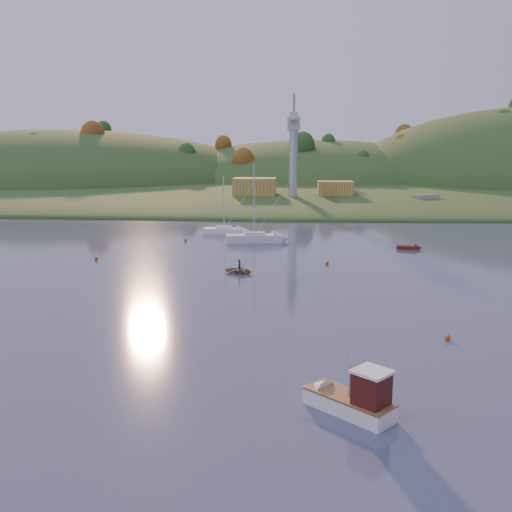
# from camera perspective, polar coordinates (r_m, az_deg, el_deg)

# --- Properties ---
(ground) EXTENTS (500.00, 500.00, 0.00)m
(ground) POSITION_cam_1_polar(r_m,az_deg,el_deg) (30.28, -1.07, -19.23)
(ground) COLOR #363A58
(ground) RESTS_ON ground
(far_shore) EXTENTS (620.00, 220.00, 1.50)m
(far_shore) POSITION_cam_1_polar(r_m,az_deg,el_deg) (256.56, 3.33, 7.45)
(far_shore) COLOR #25491D
(far_shore) RESTS_ON ground
(shore_slope) EXTENTS (640.00, 150.00, 7.00)m
(shore_slope) POSITION_cam_1_polar(r_m,az_deg,el_deg) (191.71, 3.14, 6.31)
(shore_slope) COLOR #25491D
(shore_slope) RESTS_ON ground
(hill_left) EXTENTS (170.00, 140.00, 44.00)m
(hill_left) POSITION_cam_1_polar(r_m,az_deg,el_deg) (244.68, -18.48, 6.75)
(hill_left) COLOR #25491D
(hill_left) RESTS_ON ground
(hill_center) EXTENTS (140.00, 120.00, 36.00)m
(hill_center) POSITION_cam_1_polar(r_m,az_deg,el_deg) (236.71, 5.72, 7.13)
(hill_center) COLOR #25491D
(hill_center) RESTS_ON ground
(hillside_trees) EXTENTS (280.00, 50.00, 32.00)m
(hillside_trees) POSITION_cam_1_polar(r_m,az_deg,el_deg) (211.66, 3.21, 6.74)
(hillside_trees) COLOR #1C4F1E
(hillside_trees) RESTS_ON ground
(wharf) EXTENTS (42.00, 16.00, 2.40)m
(wharf) POSITION_cam_1_polar(r_m,az_deg,el_deg) (148.78, 4.87, 5.43)
(wharf) COLOR slate
(wharf) RESTS_ON ground
(shed_west) EXTENTS (11.00, 8.00, 4.80)m
(shed_west) POSITION_cam_1_polar(r_m,az_deg,el_deg) (149.81, -0.13, 6.89)
(shed_west) COLOR olive
(shed_west) RESTS_ON wharf
(shed_east) EXTENTS (9.00, 7.00, 4.00)m
(shed_east) POSITION_cam_1_polar(r_m,az_deg,el_deg) (150.87, 7.93, 6.66)
(shed_east) COLOR olive
(shed_east) RESTS_ON wharf
(dock_crane) EXTENTS (3.20, 28.00, 20.30)m
(dock_crane) POSITION_cam_1_polar(r_m,az_deg,el_deg) (144.50, 3.78, 11.63)
(dock_crane) COLOR #B7B7BC
(dock_crane) RESTS_ON wharf
(fishing_boat) EXTENTS (5.99, 5.67, 4.02)m
(fishing_boat) POSITION_cam_1_polar(r_m,az_deg,el_deg) (34.61, 8.72, -13.66)
(fishing_boat) COLOR white
(fishing_boat) RESTS_ON ground
(sailboat_near) EXTENTS (9.23, 3.88, 12.42)m
(sailboat_near) POSITION_cam_1_polar(r_m,az_deg,el_deg) (92.09, -0.18, 1.87)
(sailboat_near) COLOR silver
(sailboat_near) RESTS_ON ground
(sailboat_far) EXTENTS (7.42, 2.81, 10.07)m
(sailboat_far) POSITION_cam_1_polar(r_m,az_deg,el_deg) (101.20, -3.21, 2.61)
(sailboat_far) COLOR white
(sailboat_far) RESTS_ON ground
(canoe) EXTENTS (3.98, 3.37, 0.70)m
(canoe) POSITION_cam_1_polar(r_m,az_deg,el_deg) (69.60, -1.66, -1.44)
(canoe) COLOR #917250
(canoe) RESTS_ON ground
(paddler) EXTENTS (0.50, 0.61, 1.45)m
(paddler) POSITION_cam_1_polar(r_m,az_deg,el_deg) (69.52, -1.66, -1.14)
(paddler) COLOR black
(paddler) RESTS_ON ground
(red_tender) EXTENTS (3.84, 1.74, 1.26)m
(red_tender) POSITION_cam_1_polar(r_m,az_deg,el_deg) (88.96, 15.35, 0.82)
(red_tender) COLOR #5F190D
(red_tender) RESTS_ON ground
(work_vessel) EXTENTS (14.85, 9.99, 3.60)m
(work_vessel) POSITION_cam_1_polar(r_m,az_deg,el_deg) (148.40, 16.57, 5.04)
(work_vessel) COLOR #52606B
(work_vessel) RESTS_ON ground
(buoy_0) EXTENTS (0.50, 0.50, 0.50)m
(buoy_0) POSITION_cam_1_polar(r_m,az_deg,el_deg) (48.44, 18.62, -7.68)
(buoy_0) COLOR #E2530B
(buoy_0) RESTS_ON ground
(buoy_1) EXTENTS (0.50, 0.50, 0.50)m
(buoy_1) POSITION_cam_1_polar(r_m,az_deg,el_deg) (75.25, 7.12, -0.66)
(buoy_1) COLOR #E2530B
(buoy_1) RESTS_ON ground
(buoy_2) EXTENTS (0.50, 0.50, 0.50)m
(buoy_2) POSITION_cam_1_polar(r_m,az_deg,el_deg) (80.77, -15.69, -0.20)
(buoy_2) COLOR #E2530B
(buoy_2) RESTS_ON ground
(buoy_3) EXTENTS (0.50, 0.50, 0.50)m
(buoy_3) POSITION_cam_1_polar(r_m,az_deg,el_deg) (93.86, -7.07, 1.63)
(buoy_3) COLOR #E2530B
(buoy_3) RESTS_ON ground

